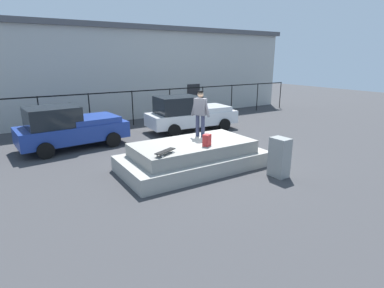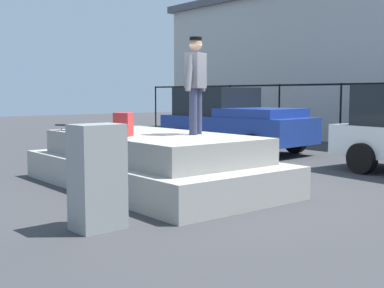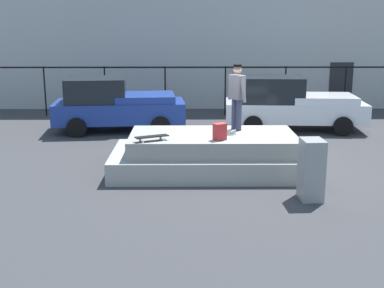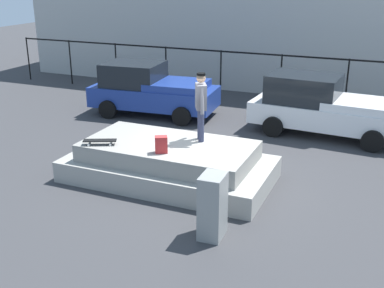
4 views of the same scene
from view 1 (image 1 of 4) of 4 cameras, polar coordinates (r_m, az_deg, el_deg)
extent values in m
plane|color=#38383A|center=(11.63, 2.65, -3.01)|extent=(60.00, 60.00, 0.00)
cube|color=#9E9B93|center=(10.73, 0.17, -3.17)|extent=(5.01, 2.60, 0.52)
cube|color=gray|center=(10.59, 0.17, -0.75)|extent=(4.11, 2.14, 0.43)
cylinder|color=#2D334C|center=(11.23, 1.05, 3.46)|extent=(0.14, 0.14, 0.80)
cylinder|color=#2D334C|center=(11.13, 2.04, 3.33)|extent=(0.14, 0.14, 0.80)
cube|color=#595960|center=(11.05, 1.57, 6.96)|extent=(0.42, 0.49, 0.61)
cylinder|color=#595960|center=(11.18, 0.36, 6.83)|extent=(0.19, 0.26, 0.62)
cylinder|color=#595960|center=(10.93, 2.81, 6.60)|extent=(0.19, 0.26, 0.62)
sphere|color=tan|center=(10.99, 1.59, 9.24)|extent=(0.22, 0.22, 0.22)
cylinder|color=black|center=(10.98, 1.59, 9.76)|extent=(0.28, 0.28, 0.05)
cube|color=black|center=(9.17, -5.03, -1.34)|extent=(0.80, 0.51, 0.02)
cylinder|color=silver|center=(9.07, -6.51, -2.12)|extent=(0.06, 0.05, 0.06)
cylinder|color=silver|center=(8.94, -5.52, -2.34)|extent=(0.06, 0.05, 0.06)
cylinder|color=silver|center=(9.45, -4.54, -1.32)|extent=(0.06, 0.05, 0.06)
cylinder|color=silver|center=(9.33, -3.56, -1.52)|extent=(0.06, 0.05, 0.06)
cube|color=red|center=(10.02, 2.80, 0.72)|extent=(0.34, 0.31, 0.39)
cube|color=navy|center=(14.08, -21.23, 2.08)|extent=(4.55, 2.25, 0.70)
cube|color=black|center=(13.76, -24.62, 4.63)|extent=(2.13, 1.88, 0.81)
cube|color=navy|center=(14.24, -18.02, 4.46)|extent=(2.13, 1.94, 0.24)
cylinder|color=black|center=(14.79, -27.21, 0.61)|extent=(0.66, 0.28, 0.64)
cylinder|color=black|center=(12.97, -25.64, -1.13)|extent=(0.66, 0.28, 0.64)
cylinder|color=black|center=(15.44, -17.27, 2.25)|extent=(0.66, 0.28, 0.64)
cylinder|color=black|center=(13.71, -14.50, 0.81)|extent=(0.66, 0.28, 0.64)
cube|color=white|center=(16.33, -0.02, 4.87)|extent=(4.86, 2.12, 0.66)
cube|color=black|center=(15.84, -2.70, 7.31)|extent=(2.25, 1.79, 0.86)
cube|color=white|center=(16.71, 2.87, 6.68)|extent=(2.25, 1.85, 0.24)
cylinder|color=black|center=(16.60, -6.02, 3.80)|extent=(0.65, 0.26, 0.64)
cylinder|color=black|center=(14.96, -3.35, 2.53)|extent=(0.65, 0.26, 0.64)
cylinder|color=black|center=(17.89, 2.77, 4.74)|extent=(0.65, 0.26, 0.64)
cylinder|color=black|center=(16.38, 6.06, 3.63)|extent=(0.65, 0.26, 0.64)
cube|color=gray|center=(10.28, 16.00, -2.41)|extent=(0.47, 0.62, 1.29)
cylinder|color=black|center=(16.73, -26.54, 4.63)|extent=(0.06, 0.06, 1.97)
cylinder|color=black|center=(17.11, -18.54, 5.69)|extent=(0.06, 0.06, 1.97)
cylinder|color=black|center=(17.81, -11.01, 6.59)|extent=(0.06, 0.06, 1.97)
cylinder|color=black|center=(18.79, -4.14, 7.30)|extent=(0.06, 0.06, 1.97)
cylinder|color=black|center=(20.02, 1.99, 7.86)|extent=(0.06, 0.06, 1.97)
cylinder|color=black|center=(21.44, 7.38, 8.27)|extent=(0.06, 0.06, 1.97)
cylinder|color=black|center=(23.02, 12.07, 8.56)|extent=(0.06, 0.06, 1.97)
cylinder|color=black|center=(24.74, 16.14, 8.78)|extent=(0.06, 0.06, 1.97)
cube|color=black|center=(17.69, -11.17, 9.60)|extent=(24.00, 0.04, 0.06)
cube|color=#B2B2AD|center=(22.79, -16.36, 12.52)|extent=(25.50, 7.71, 5.38)
cube|color=#4C4C51|center=(22.84, -16.94, 19.64)|extent=(26.01, 8.10, 0.30)
cube|color=#262628|center=(21.49, 0.28, 8.46)|extent=(1.00, 0.06, 2.00)
camera|label=2|loc=(13.48, 42.14, 2.80)|focal=47.49mm
camera|label=3|loc=(6.01, 94.65, -2.55)|focal=47.14mm
camera|label=4|loc=(10.39, 67.38, 12.71)|focal=44.94mm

